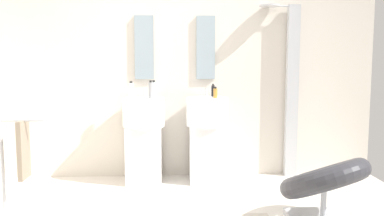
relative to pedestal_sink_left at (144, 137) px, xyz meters
The scene contains 13 objects.
rear_partition 0.90m from the pedestal_sink_left, 39.71° to the left, with size 4.80×0.10×2.60m, color beige.
pedestal_sink_left is the anchor object (origin of this frame).
pedestal_sink_right 0.73m from the pedestal_sink_left, ahead, with size 0.48×0.48×1.08m.
vanity_mirror_left 1.05m from the pedestal_sink_left, 90.00° to the left, with size 0.22×0.03×0.74m, color #8C9EA8.
vanity_mirror_right 1.27m from the pedestal_sink_left, 17.69° to the left, with size 0.22×0.03×0.74m, color #8C9EA8.
shower_column 1.84m from the pedestal_sink_left, ahead, with size 0.49×0.24×2.05m.
lounge_chair 2.10m from the pedestal_sink_left, 39.59° to the right, with size 1.10×1.10×0.65m.
towel_rack 1.55m from the pedestal_sink_left, 128.65° to the right, with size 0.37×0.22×0.95m.
soap_bottle_white 0.56m from the pedestal_sink_left, 161.89° to the left, with size 0.06×0.06×0.18m.
soap_bottle_amber 0.96m from the pedestal_sink_left, ahead, with size 0.05×0.05×0.13m.
soap_bottle_clear 0.56m from the pedestal_sink_left, 26.24° to the right, with size 0.05×0.05×0.20m.
soap_bottle_black 0.97m from the pedestal_sink_left, ahead, with size 0.04×0.04×0.15m.
soap_bottle_grey 0.56m from the pedestal_sink_left, 44.92° to the right, with size 0.05×0.05×0.20m.
Camera 1 is at (-0.05, -3.37, 1.40)m, focal length 38.86 mm.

